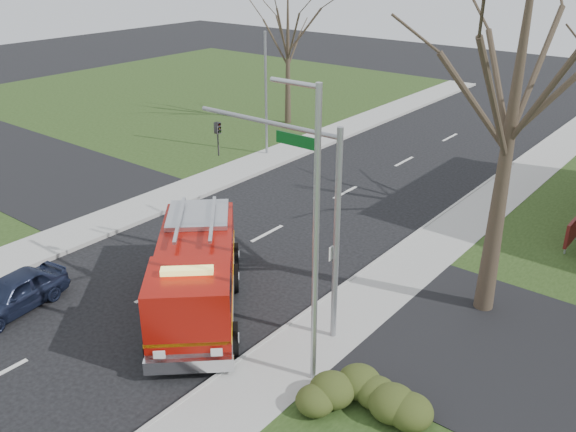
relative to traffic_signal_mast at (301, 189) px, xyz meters
The scene contains 12 objects.
ground 7.18m from the traffic_signal_mast, 163.94° to the right, with size 120.00×120.00×0.00m, color black.
sidewalk_right 4.97m from the traffic_signal_mast, 56.58° to the right, with size 2.40×80.00×0.15m, color #9E9D98.
sidewalk_left 12.41m from the traffic_signal_mast, behind, with size 2.40×80.00×0.15m, color #9E9D98.
health_center_sign 12.79m from the traffic_signal_mast, 64.32° to the left, with size 0.12×2.00×1.40m.
hedge_corner 6.14m from the traffic_signal_mast, 33.41° to the right, with size 2.80×2.00×0.90m, color #314017.
bare_tree_near 6.78m from the traffic_signal_mast, 46.37° to the left, with size 6.00×6.00×12.00m.
bare_tree_left 23.97m from the traffic_signal_mast, 129.43° to the left, with size 4.50×4.50×9.00m.
traffic_signal_mast is the anchor object (origin of this frame).
streetlight_pole 2.78m from the traffic_signal_mast, 46.02° to the right, with size 1.48×0.16×8.40m.
utility_pole_far 17.38m from the traffic_signal_mast, 133.85° to the left, with size 0.14×0.14×7.00m, color gray.
fire_engine 4.87m from the traffic_signal_mast, 154.11° to the right, with size 6.68×6.97×2.91m.
parked_car_maroon 10.40m from the traffic_signal_mast, 146.85° to the right, with size 1.50×3.72×1.27m, color #1A2139.
Camera 1 is at (15.21, -11.70, 11.25)m, focal length 38.00 mm.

